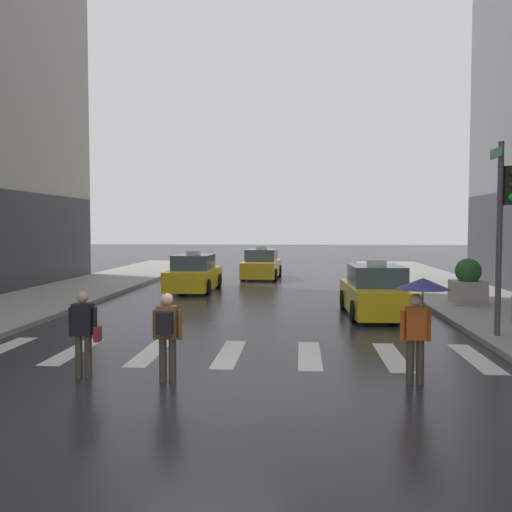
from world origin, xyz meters
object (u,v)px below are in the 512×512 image
Objects in this scene: traffic_light_pole at (504,211)px; taxi_third at (262,265)px; taxi_lead at (376,293)px; taxi_second at (194,275)px; pedestrian_with_backpack at (167,330)px; pedestrian_with_umbrella at (420,301)px; pedestrian_with_handbag at (84,329)px; planter_mid_block at (468,283)px.

taxi_third is (-7.12, 16.48, -2.53)m from traffic_light_pole.
taxi_lead and taxi_third have the same top height.
traffic_light_pole is 1.05× the size of taxi_second.
traffic_light_pole reaches higher than pedestrian_with_backpack.
taxi_second is 14.73m from pedestrian_with_backpack.
pedestrian_with_backpack is at bearing -90.89° from taxi_third.
taxi_second is 15.86m from pedestrian_with_umbrella.
taxi_third is 2.80× the size of pedestrian_with_backpack.
pedestrian_with_umbrella is (-2.85, -4.03, -1.74)m from traffic_light_pole.
pedestrian_with_handbag is (-9.09, -4.08, -2.32)m from traffic_light_pole.
traffic_light_pole is 1.04× the size of taxi_lead.
taxi_lead is at bearing 87.98° from pedestrian_with_umbrella.
pedestrian_with_handbag is at bearing -179.52° from pedestrian_with_umbrella.
taxi_lead is 10.30m from pedestrian_with_handbag.
pedestrian_with_umbrella is at bearing -125.30° from traffic_light_pole.
taxi_lead is at bearing -150.10° from planter_mid_block.
taxi_third is 2.89× the size of planter_mid_block.
pedestrian_with_umbrella is 1.18× the size of pedestrian_with_backpack.
traffic_light_pole is at bearing 24.18° from pedestrian_with_handbag.
pedestrian_with_backpack is (-7.44, -4.30, -2.29)m from traffic_light_pole.
planter_mid_block is at bearing -22.29° from taxi_second.
taxi_lead is at bearing 59.31° from pedestrian_with_backpack.
taxi_lead and taxi_second have the same top height.
taxi_third is at bearing 113.35° from traffic_light_pole.
traffic_light_pole is 18.13m from taxi_third.
taxi_third is 2.80× the size of pedestrian_with_handbag.
taxi_third is at bearing 101.74° from pedestrian_with_umbrella.
pedestrian_with_handbag is 14.12m from planter_mid_block.
taxi_second is at bearing 157.71° from planter_mid_block.
taxi_third is 2.38× the size of pedestrian_with_umbrella.
pedestrian_with_handbag is (-1.65, 0.22, -0.04)m from pedestrian_with_backpack.
traffic_light_pole is at bearing -98.69° from planter_mid_block.
taxi_second is 14.34m from pedestrian_with_handbag.
taxi_lead is 2.79× the size of pedestrian_with_handbag.
traffic_light_pole is at bearing -66.65° from taxi_third.
planter_mid_block reaches higher than pedestrian_with_backpack.
traffic_light_pole is 2.91× the size of pedestrian_with_backpack.
pedestrian_with_umbrella is (-0.28, -7.93, 0.79)m from taxi_lead.
traffic_light_pole reaches higher than taxi_second.
planter_mid_block is at bearing 81.31° from traffic_light_pole.
taxi_lead is 2.79× the size of pedestrian_with_backpack.
taxi_lead is at bearing -70.15° from taxi_third.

